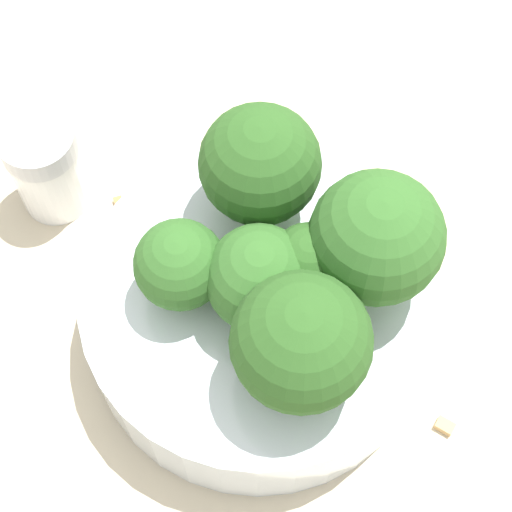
{
  "coord_description": "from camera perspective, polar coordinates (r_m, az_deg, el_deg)",
  "views": [
    {
      "loc": [
        -0.0,
        0.16,
        0.39
      ],
      "look_at": [
        0.0,
        0.0,
        0.08
      ],
      "focal_mm": 60.0,
      "sensor_mm": 36.0,
      "label": 1
    }
  ],
  "objects": [
    {
      "name": "almond_crumb_0",
      "position": [
        0.42,
        12.34,
        -10.93
      ],
      "size": [
        0.01,
        0.01,
        0.01
      ],
      "primitive_type": "cube",
      "rotation": [
        0.0,
        0.0,
        2.59
      ],
      "color": "tan",
      "rests_on": "ground_plane"
    },
    {
      "name": "broccoli_floret_1",
      "position": [
        0.37,
        0.81,
        6.06
      ],
      "size": [
        0.05,
        0.05,
        0.06
      ],
      "color": "#84AD66",
      "rests_on": "bowl"
    },
    {
      "name": "bowl",
      "position": [
        0.41,
        -0.0,
        -3.7
      ],
      "size": [
        0.16,
        0.16,
        0.05
      ],
      "primitive_type": "cylinder",
      "color": "silver",
      "rests_on": "ground_plane"
    },
    {
      "name": "ground_plane",
      "position": [
        0.43,
        -0.0,
        -4.96
      ],
      "size": [
        3.0,
        3.0,
        0.0
      ],
      "primitive_type": "plane",
      "color": "beige"
    },
    {
      "name": "broccoli_floret_2",
      "position": [
        0.34,
        2.79,
        -5.8
      ],
      "size": [
        0.06,
        0.06,
        0.06
      ],
      "color": "#8EB770",
      "rests_on": "bowl"
    },
    {
      "name": "broccoli_floret_3",
      "position": [
        0.36,
        3.22,
        -0.3
      ],
      "size": [
        0.03,
        0.03,
        0.05
      ],
      "color": "#7A9E5B",
      "rests_on": "bowl"
    },
    {
      "name": "broccoli_floret_4",
      "position": [
        0.36,
        7.8,
        1.13
      ],
      "size": [
        0.06,
        0.06,
        0.07
      ],
      "color": "#84AD66",
      "rests_on": "bowl"
    },
    {
      "name": "pepper_shaker",
      "position": [
        0.45,
        -13.95,
        5.76
      ],
      "size": [
        0.04,
        0.04,
        0.06
      ],
      "color": "silver",
      "rests_on": "ground_plane"
    },
    {
      "name": "broccoli_floret_0",
      "position": [
        0.36,
        -0.24,
        -1.54
      ],
      "size": [
        0.05,
        0.05,
        0.05
      ],
      "color": "#7A9E5B",
      "rests_on": "bowl"
    },
    {
      "name": "broccoli_floret_5",
      "position": [
        0.36,
        -5.29,
        -0.52
      ],
      "size": [
        0.04,
        0.04,
        0.04
      ],
      "color": "#8EB770",
      "rests_on": "bowl"
    },
    {
      "name": "almond_crumb_4",
      "position": [
        0.46,
        -9.33,
        3.61
      ],
      "size": [
        0.01,
        0.01,
        0.01
      ],
      "primitive_type": "cube",
      "rotation": [
        0.0,
        0.0,
        1.89
      ],
      "color": "olive",
      "rests_on": "ground_plane"
    }
  ]
}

